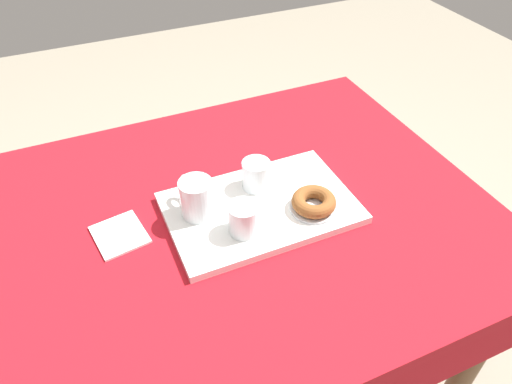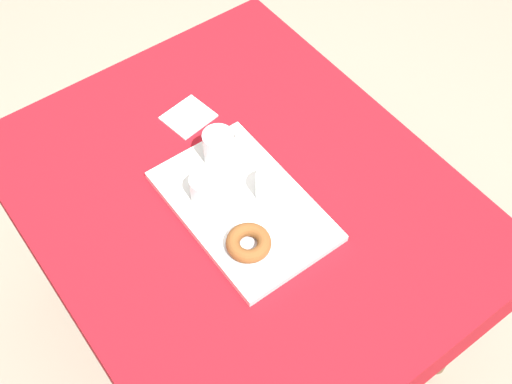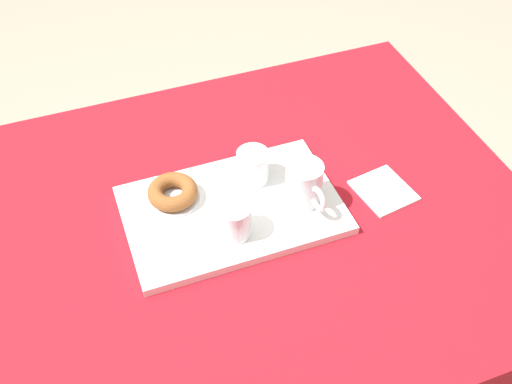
{
  "view_description": "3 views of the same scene",
  "coord_description": "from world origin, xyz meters",
  "px_view_note": "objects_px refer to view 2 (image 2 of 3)",
  "views": [
    {
      "loc": [
        0.32,
        0.81,
        1.57
      ],
      "look_at": [
        -0.03,
        0.0,
        0.81
      ],
      "focal_mm": 33.31,
      "sensor_mm": 36.0,
      "label": 1
    },
    {
      "loc": [
        -0.8,
        0.54,
        2.11
      ],
      "look_at": [
        -0.05,
        -0.01,
        0.81
      ],
      "focal_mm": 45.31,
      "sensor_mm": 36.0,
      "label": 2
    },
    {
      "loc": [
        -0.3,
        -0.84,
        1.75
      ],
      "look_at": [
        0.01,
        -0.0,
        0.82
      ],
      "focal_mm": 42.98,
      "sensor_mm": 36.0,
      "label": 3
    }
  ],
  "objects_px": {
    "serving_tray": "(243,206)",
    "paper_napkin": "(188,117)",
    "water_glass_near": "(204,189)",
    "tea_mug_left": "(219,148)",
    "donut_plate_left": "(249,247)",
    "dining_table": "(241,214)",
    "sugar_donut_left": "(249,243)",
    "water_glass_far": "(270,187)"
  },
  "relations": [
    {
      "from": "tea_mug_left",
      "to": "donut_plate_left",
      "type": "xyz_separation_m",
      "value": [
        -0.26,
        0.1,
        -0.04
      ]
    },
    {
      "from": "water_glass_far",
      "to": "sugar_donut_left",
      "type": "height_order",
      "value": "water_glass_far"
    },
    {
      "from": "water_glass_far",
      "to": "dining_table",
      "type": "bearing_deg",
      "value": 40.94
    },
    {
      "from": "paper_napkin",
      "to": "dining_table",
      "type": "bearing_deg",
      "value": 172.99
    },
    {
      "from": "tea_mug_left",
      "to": "paper_napkin",
      "type": "distance_m",
      "value": 0.2
    },
    {
      "from": "serving_tray",
      "to": "paper_napkin",
      "type": "xyz_separation_m",
      "value": [
        0.34,
        -0.06,
        -0.01
      ]
    },
    {
      "from": "water_glass_far",
      "to": "paper_napkin",
      "type": "distance_m",
      "value": 0.36
    },
    {
      "from": "water_glass_near",
      "to": "water_glass_far",
      "type": "height_order",
      "value": "same"
    },
    {
      "from": "water_glass_far",
      "to": "water_glass_near",
      "type": "bearing_deg",
      "value": 56.23
    },
    {
      "from": "dining_table",
      "to": "sugar_donut_left",
      "type": "xyz_separation_m",
      "value": [
        -0.15,
        0.08,
        0.14
      ]
    },
    {
      "from": "sugar_donut_left",
      "to": "water_glass_near",
      "type": "bearing_deg",
      "value": 0.18
    },
    {
      "from": "serving_tray",
      "to": "water_glass_far",
      "type": "relative_size",
      "value": 6.01
    },
    {
      "from": "tea_mug_left",
      "to": "donut_plate_left",
      "type": "bearing_deg",
      "value": 159.3
    },
    {
      "from": "tea_mug_left",
      "to": "donut_plate_left",
      "type": "height_order",
      "value": "tea_mug_left"
    },
    {
      "from": "water_glass_near",
      "to": "dining_table",
      "type": "bearing_deg",
      "value": -111.03
    },
    {
      "from": "donut_plate_left",
      "to": "serving_tray",
      "type": "bearing_deg",
      "value": -30.08
    },
    {
      "from": "water_glass_far",
      "to": "sugar_donut_left",
      "type": "bearing_deg",
      "value": 124.86
    },
    {
      "from": "dining_table",
      "to": "tea_mug_left",
      "type": "xyz_separation_m",
      "value": [
        0.11,
        -0.02,
        0.16
      ]
    },
    {
      "from": "water_glass_near",
      "to": "paper_napkin",
      "type": "height_order",
      "value": "water_glass_near"
    },
    {
      "from": "sugar_donut_left",
      "to": "tea_mug_left",
      "type": "bearing_deg",
      "value": -20.7
    },
    {
      "from": "tea_mug_left",
      "to": "water_glass_far",
      "type": "bearing_deg",
      "value": -168.39
    },
    {
      "from": "water_glass_far",
      "to": "paper_napkin",
      "type": "bearing_deg",
      "value": 2.07
    },
    {
      "from": "dining_table",
      "to": "sugar_donut_left",
      "type": "distance_m",
      "value": 0.22
    },
    {
      "from": "serving_tray",
      "to": "tea_mug_left",
      "type": "xyz_separation_m",
      "value": [
        0.15,
        -0.03,
        0.06
      ]
    },
    {
      "from": "serving_tray",
      "to": "tea_mug_left",
      "type": "distance_m",
      "value": 0.17
    },
    {
      "from": "serving_tray",
      "to": "donut_plate_left",
      "type": "distance_m",
      "value": 0.13
    },
    {
      "from": "water_glass_near",
      "to": "serving_tray",
      "type": "bearing_deg",
      "value": -137.51
    },
    {
      "from": "tea_mug_left",
      "to": "sugar_donut_left",
      "type": "height_order",
      "value": "tea_mug_left"
    },
    {
      "from": "dining_table",
      "to": "paper_napkin",
      "type": "xyz_separation_m",
      "value": [
        0.3,
        -0.04,
        0.1
      ]
    },
    {
      "from": "tea_mug_left",
      "to": "paper_napkin",
      "type": "relative_size",
      "value": 0.97
    },
    {
      "from": "water_glass_far",
      "to": "donut_plate_left",
      "type": "height_order",
      "value": "water_glass_far"
    },
    {
      "from": "tea_mug_left",
      "to": "paper_napkin",
      "type": "xyz_separation_m",
      "value": [
        0.19,
        -0.02,
        -0.06
      ]
    },
    {
      "from": "serving_tray",
      "to": "water_glass_near",
      "type": "relative_size",
      "value": 6.01
    },
    {
      "from": "sugar_donut_left",
      "to": "donut_plate_left",
      "type": "bearing_deg",
      "value": 90.0
    },
    {
      "from": "donut_plate_left",
      "to": "paper_napkin",
      "type": "relative_size",
      "value": 0.92
    },
    {
      "from": "dining_table",
      "to": "water_glass_far",
      "type": "height_order",
      "value": "water_glass_far"
    },
    {
      "from": "tea_mug_left",
      "to": "sugar_donut_left",
      "type": "bearing_deg",
      "value": 159.3
    },
    {
      "from": "serving_tray",
      "to": "paper_napkin",
      "type": "relative_size",
      "value": 3.7
    },
    {
      "from": "water_glass_near",
      "to": "water_glass_far",
      "type": "xyz_separation_m",
      "value": [
        -0.09,
        -0.14,
        -0.0
      ]
    },
    {
      "from": "water_glass_near",
      "to": "paper_napkin",
      "type": "bearing_deg",
      "value": -24.46
    },
    {
      "from": "dining_table",
      "to": "tea_mug_left",
      "type": "relative_size",
      "value": 10.12
    },
    {
      "from": "tea_mug_left",
      "to": "serving_tray",
      "type": "bearing_deg",
      "value": 167.15
    }
  ]
}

